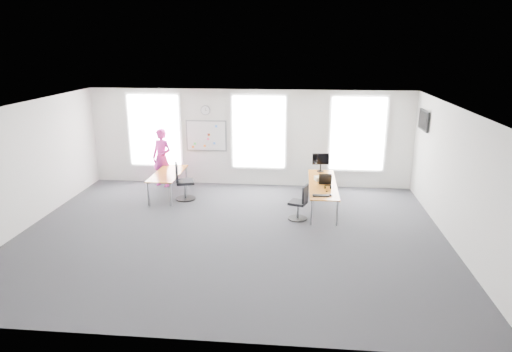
# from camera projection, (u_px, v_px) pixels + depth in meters

# --- Properties ---
(floor) EXTENTS (10.00, 10.00, 0.00)m
(floor) POSITION_uv_depth(u_px,v_px,m) (231.00, 234.00, 10.76)
(floor) COLOR #2C2C31
(floor) RESTS_ON ground
(ceiling) EXTENTS (10.00, 10.00, 0.00)m
(ceiling) POSITION_uv_depth(u_px,v_px,m) (229.00, 107.00, 9.92)
(ceiling) COLOR white
(ceiling) RESTS_ON ground
(wall_back) EXTENTS (10.00, 0.00, 10.00)m
(wall_back) POSITION_uv_depth(u_px,v_px,m) (249.00, 138.00, 14.16)
(wall_back) COLOR white
(wall_back) RESTS_ON ground
(wall_front) EXTENTS (10.00, 0.00, 10.00)m
(wall_front) POSITION_uv_depth(u_px,v_px,m) (187.00, 250.00, 6.52)
(wall_front) COLOR white
(wall_front) RESTS_ON ground
(wall_left) EXTENTS (0.00, 10.00, 10.00)m
(wall_left) POSITION_uv_depth(u_px,v_px,m) (21.00, 168.00, 10.80)
(wall_left) COLOR white
(wall_left) RESTS_ON ground
(wall_right) EXTENTS (0.00, 10.00, 10.00)m
(wall_right) POSITION_uv_depth(u_px,v_px,m) (458.00, 179.00, 9.87)
(wall_right) COLOR white
(wall_right) RESTS_ON ground
(window_left) EXTENTS (1.60, 0.06, 2.20)m
(window_left) POSITION_uv_depth(u_px,v_px,m) (155.00, 130.00, 14.35)
(window_left) COLOR white
(window_left) RESTS_ON wall_back
(window_mid) EXTENTS (1.60, 0.06, 2.20)m
(window_mid) POSITION_uv_depth(u_px,v_px,m) (259.00, 132.00, 14.05)
(window_mid) COLOR white
(window_mid) RESTS_ON wall_back
(window_right) EXTENTS (1.60, 0.06, 2.20)m
(window_right) POSITION_uv_depth(u_px,v_px,m) (358.00, 134.00, 13.77)
(window_right) COLOR white
(window_right) RESTS_ON wall_back
(desk_right) EXTENTS (0.74, 2.78, 0.68)m
(desk_right) POSITION_uv_depth(u_px,v_px,m) (323.00, 185.00, 12.39)
(desk_right) COLOR #BA6717
(desk_right) RESTS_ON ground
(desk_left) EXTENTS (0.76, 1.90, 0.69)m
(desk_left) POSITION_uv_depth(u_px,v_px,m) (168.00, 175.00, 13.32)
(desk_left) COLOR #BA6717
(desk_left) RESTS_ON ground
(chair_right) EXTENTS (0.53, 0.53, 0.92)m
(chair_right) POSITION_uv_depth(u_px,v_px,m) (300.00, 204.00, 11.57)
(chair_right) COLOR black
(chair_right) RESTS_ON ground
(chair_left) EXTENTS (0.62, 0.62, 1.08)m
(chair_left) POSITION_uv_depth(u_px,v_px,m) (183.00, 184.00, 13.04)
(chair_left) COLOR black
(chair_left) RESTS_ON ground
(person) EXTENTS (0.77, 0.64, 1.82)m
(person) POSITION_uv_depth(u_px,v_px,m) (162.00, 158.00, 14.17)
(person) COLOR #CC2991
(person) RESTS_ON ground
(whiteboard) EXTENTS (1.20, 0.03, 0.90)m
(whiteboard) POSITION_uv_depth(u_px,v_px,m) (206.00, 136.00, 14.24)
(whiteboard) COLOR white
(whiteboard) RESTS_ON wall_back
(wall_clock) EXTENTS (0.30, 0.04, 0.30)m
(wall_clock) POSITION_uv_depth(u_px,v_px,m) (205.00, 110.00, 14.02)
(wall_clock) COLOR gray
(wall_clock) RESTS_ON wall_back
(tv) EXTENTS (0.06, 0.90, 0.55)m
(tv) POSITION_uv_depth(u_px,v_px,m) (424.00, 120.00, 12.52)
(tv) COLOR black
(tv) RESTS_ON wall_right
(keyboard) EXTENTS (0.42, 0.19, 0.02)m
(keyboard) POSITION_uv_depth(u_px,v_px,m) (321.00, 196.00, 11.35)
(keyboard) COLOR black
(keyboard) RESTS_ON desk_right
(mouse) EXTENTS (0.10, 0.14, 0.05)m
(mouse) POSITION_uv_depth(u_px,v_px,m) (331.00, 195.00, 11.36)
(mouse) COLOR black
(mouse) RESTS_ON desk_right
(lens_cap) EXTENTS (0.06, 0.06, 0.01)m
(lens_cap) POSITION_uv_depth(u_px,v_px,m) (327.00, 191.00, 11.69)
(lens_cap) COLOR black
(lens_cap) RESTS_ON desk_right
(headphones) EXTENTS (0.18, 0.10, 0.11)m
(headphones) POSITION_uv_depth(u_px,v_px,m) (328.00, 187.00, 11.91)
(headphones) COLOR black
(headphones) RESTS_ON desk_right
(laptop_sleeve) EXTENTS (0.35, 0.21, 0.28)m
(laptop_sleeve) POSITION_uv_depth(u_px,v_px,m) (325.00, 180.00, 12.25)
(laptop_sleeve) COLOR black
(laptop_sleeve) RESTS_ON desk_right
(paper_stack) EXTENTS (0.38, 0.32, 0.11)m
(paper_stack) POSITION_uv_depth(u_px,v_px,m) (321.00, 178.00, 12.64)
(paper_stack) COLOR beige
(paper_stack) RESTS_ON desk_right
(monitor) EXTENTS (0.50, 0.20, 0.55)m
(monitor) POSITION_uv_depth(u_px,v_px,m) (321.00, 161.00, 13.41)
(monitor) COLOR black
(monitor) RESTS_ON desk_right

